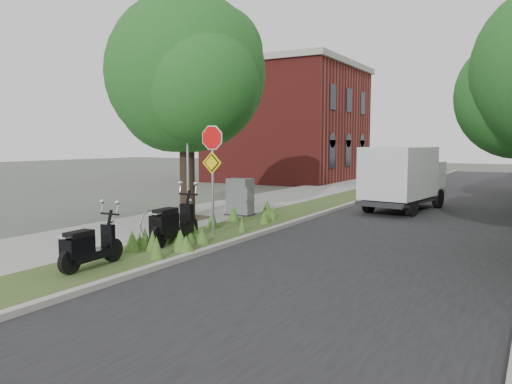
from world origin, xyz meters
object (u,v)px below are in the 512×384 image
(sign_assembly, at_px, (212,157))
(scooter_near, at_px, (170,227))
(scooter_far, at_px, (85,250))
(box_truck, at_px, (403,176))
(utility_cabinet, at_px, (240,198))

(sign_assembly, relative_size, scooter_near, 1.61)
(scooter_near, distance_m, scooter_far, 2.86)
(scooter_far, relative_size, box_truck, 0.35)
(scooter_near, relative_size, box_truck, 0.40)
(sign_assembly, height_order, scooter_near, sign_assembly)
(utility_cabinet, bearing_deg, box_truck, 46.50)
(scooter_near, xyz_separation_m, utility_cabinet, (-1.21, 5.40, 0.17))
(scooter_near, distance_m, utility_cabinet, 5.54)
(box_truck, bearing_deg, utility_cabinet, -133.50)
(scooter_near, height_order, utility_cabinet, utility_cabinet)
(scooter_near, relative_size, scooter_far, 1.15)
(box_truck, height_order, utility_cabinet, box_truck)
(scooter_far, bearing_deg, scooter_near, 92.66)
(sign_assembly, distance_m, scooter_near, 2.41)
(scooter_far, distance_m, box_truck, 13.59)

